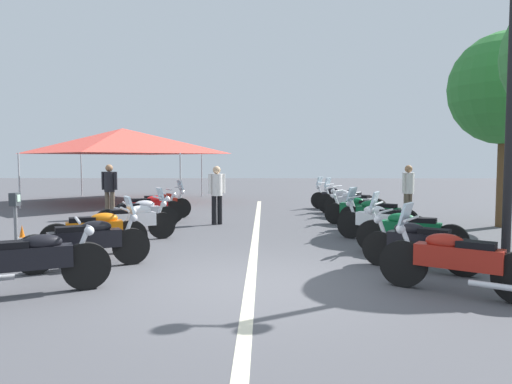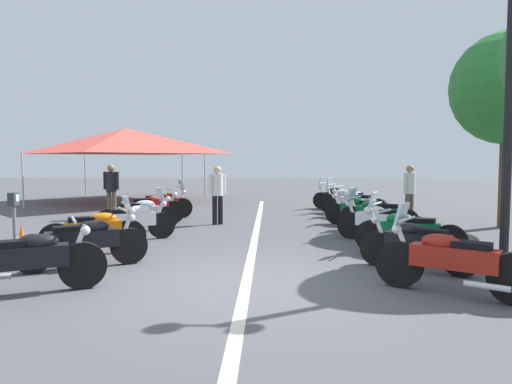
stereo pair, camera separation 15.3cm
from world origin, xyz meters
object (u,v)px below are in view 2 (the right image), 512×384
object	(u,v)px
motorcycle_left_row_3	(133,220)
bystander_1	(410,189)
motorcycle_left_row_2	(95,231)
event_tent	(126,141)
motorcycle_left_row_0	(26,261)
traffic_cone_0	(22,241)
motorcycle_right_row_0	(451,260)
parking_meter	(14,216)
bystander_0	(111,187)
motorcycle_right_row_7	(348,200)
motorcycle_left_row_6	(162,204)
motorcycle_left_row_1	(85,241)
roadside_tree_0	(508,89)
motorcycle_right_row_6	(356,204)
street_lamp_twin_globe	(511,59)
motorcycle_left_row_5	(151,208)
motorcycle_left_row_4	(139,214)
motorcycle_right_row_5	(361,210)
motorcycle_right_row_4	(377,215)
motorcycle_right_row_2	(408,232)
motorcycle_right_row_8	(338,197)
motorcycle_right_row_1	(416,244)
motorcycle_right_row_3	(380,221)

from	to	relation	value
motorcycle_left_row_3	bystander_1	bearing A→B (deg)	-2.96
motorcycle_left_row_2	event_tent	xyz separation A→B (m)	(11.53, 2.87, 2.19)
motorcycle_left_row_0	traffic_cone_0	xyz separation A→B (m)	(2.51, 1.39, -0.18)
motorcycle_right_row_0	parking_meter	distance (m)	6.98
motorcycle_left_row_3	event_tent	xyz separation A→B (m)	(9.95, 3.17, 2.19)
motorcycle_right_row_0	bystander_0	bearing A→B (deg)	-13.95
motorcycle_right_row_7	bystander_1	bearing A→B (deg)	162.24
motorcycle_left_row_2	motorcycle_left_row_6	distance (m)	5.54
motorcycle_left_row_0	motorcycle_right_row_0	xyz separation A→B (m)	(0.13, -5.80, 0.01)
motorcycle_right_row_0	motorcycle_left_row_1	bearing A→B (deg)	19.65
motorcycle_right_row_0	motorcycle_right_row_7	distance (m)	9.58
traffic_cone_0	motorcycle_right_row_7	bearing A→B (deg)	-45.64
roadside_tree_0	event_tent	size ratio (longest dim) A/B	0.78
motorcycle_right_row_7	bystander_1	distance (m)	2.43
parking_meter	motorcycle_right_row_6	bearing A→B (deg)	43.91
motorcycle_right_row_0	street_lamp_twin_globe	bearing A→B (deg)	-101.90
motorcycle_left_row_3	motorcycle_left_row_5	distance (m)	2.76
motorcycle_left_row_2	motorcycle_left_row_4	xyz separation A→B (m)	(2.97, -0.04, -0.01)
motorcycle_left_row_1	motorcycle_right_row_5	distance (m)	7.77
motorcycle_left_row_0	motorcycle_left_row_3	bearing A→B (deg)	61.03
motorcycle_right_row_4	roadside_tree_0	xyz separation A→B (m)	(1.09, -3.67, 3.28)
motorcycle_left_row_3	bystander_1	xyz separation A→B (m)	(3.53, -7.28, 0.53)
motorcycle_right_row_5	parking_meter	xyz separation A→B (m)	(-5.32, 6.87, 0.45)
motorcycle_right_row_2	motorcycle_left_row_6	bearing A→B (deg)	-15.75
motorcycle_right_row_6	street_lamp_twin_globe	size ratio (longest dim) A/B	0.35
motorcycle_left_row_4	traffic_cone_0	world-z (taller)	motorcycle_left_row_4
motorcycle_left_row_1	motorcycle_right_row_4	xyz separation A→B (m)	(4.08, -5.86, -0.01)
motorcycle_right_row_5	motorcycle_right_row_7	size ratio (longest dim) A/B	1.01
motorcycle_right_row_8	bystander_1	xyz separation A→B (m)	(-3.30, -1.64, 0.52)
motorcycle_left_row_6	motorcycle_right_row_6	world-z (taller)	motorcycle_left_row_6
motorcycle_left_row_4	bystander_1	bearing A→B (deg)	-13.26
motorcycle_right_row_6	motorcycle_right_row_8	size ratio (longest dim) A/B	0.97
motorcycle_left_row_0	traffic_cone_0	bearing A→B (deg)	92.85
parking_meter	roadside_tree_0	world-z (taller)	roadside_tree_0
motorcycle_left_row_5	motorcycle_right_row_1	xyz separation A→B (m)	(-5.55, -5.84, -0.02)
motorcycle_right_row_4	motorcycle_right_row_6	xyz separation A→B (m)	(2.81, 0.05, 0.01)
bystander_1	motorcycle_right_row_3	bearing A→B (deg)	-62.15
motorcycle_left_row_4	motorcycle_right_row_4	distance (m)	6.09
motorcycle_left_row_3	motorcycle_left_row_4	distance (m)	1.41
bystander_1	event_tent	xyz separation A→B (m)	(6.42, 10.44, 1.66)
street_lamp_twin_globe	motorcycle_right_row_8	bearing A→B (deg)	7.43
motorcycle_right_row_4	motorcycle_left_row_4	bearing A→B (deg)	32.41
motorcycle_left_row_2	motorcycle_right_row_7	xyz separation A→B (m)	(6.95, -6.05, 0.02)
motorcycle_right_row_0	motorcycle_left_row_4	bearing A→B (deg)	-9.68
motorcycle_left_row_0	motorcycle_right_row_6	xyz separation A→B (m)	(8.47, -6.00, 0.00)
motorcycle_left_row_5	bystander_1	bearing A→B (deg)	-19.51
motorcycle_right_row_4	event_tent	distance (m)	12.66
motorcycle_right_row_8	roadside_tree_0	xyz separation A→B (m)	(-4.43, -3.87, 3.28)
motorcycle_left_row_3	motorcycle_right_row_4	size ratio (longest dim) A/B	1.01
motorcycle_left_row_0	motorcycle_right_row_7	bearing A→B (deg)	32.24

